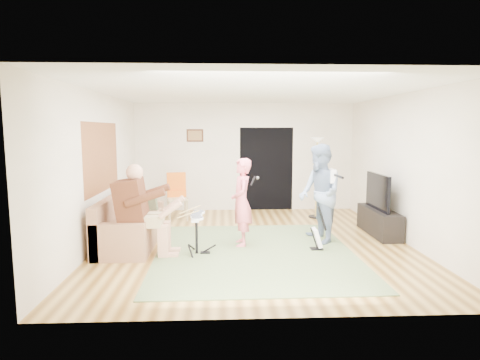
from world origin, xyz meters
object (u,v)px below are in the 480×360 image
(tv_cabinet, at_px, (379,222))
(television, at_px, (378,192))
(drum_kit, at_px, (197,236))
(torchiere_lamp, at_px, (317,163))
(guitarist, at_px, (320,194))
(singer, at_px, (242,202))
(guitar_spare, at_px, (317,237))
(dining_chair, at_px, (178,203))
(sofa, at_px, (126,229))

(tv_cabinet, bearing_deg, television, -180.00)
(drum_kit, bearing_deg, television, 18.04)
(torchiere_lamp, bearing_deg, drum_kit, -134.15)
(guitarist, xyz_separation_m, tv_cabinet, (1.31, 0.49, -0.65))
(tv_cabinet, relative_size, television, 1.31)
(singer, bearing_deg, guitar_spare, 72.29)
(torchiere_lamp, bearing_deg, dining_chair, -178.68)
(singer, height_order, guitarist, guitarist)
(sofa, bearing_deg, singer, -4.61)
(sofa, bearing_deg, guitarist, -0.35)
(sofa, xyz_separation_m, drum_kit, (1.29, -0.65, 0.02))
(singer, distance_m, guitarist, 1.44)
(guitarist, bearing_deg, tv_cabinet, 101.43)
(singer, bearing_deg, television, 100.54)
(guitar_spare, bearing_deg, sofa, 171.40)
(guitar_spare, height_order, dining_chair, dining_chair)
(tv_cabinet, xyz_separation_m, television, (-0.05, -0.00, 0.60))
(guitarist, height_order, guitar_spare, guitarist)
(sofa, relative_size, guitar_spare, 2.77)
(sofa, height_order, drum_kit, sofa)
(guitarist, height_order, dining_chair, guitarist)
(guitar_spare, bearing_deg, singer, 165.15)
(drum_kit, height_order, television, television)
(drum_kit, distance_m, television, 3.67)
(guitar_spare, bearing_deg, television, 34.79)
(guitarist, height_order, television, guitarist)
(guitarist, bearing_deg, singer, -93.40)
(dining_chair, bearing_deg, sofa, -121.58)
(drum_kit, distance_m, guitarist, 2.35)
(drum_kit, relative_size, torchiere_lamp, 0.37)
(torchiere_lamp, bearing_deg, television, -62.07)
(tv_cabinet, bearing_deg, torchiere_lamp, 119.33)
(guitar_spare, height_order, torchiere_lamp, torchiere_lamp)
(dining_chair, relative_size, tv_cabinet, 0.76)
(torchiere_lamp, distance_m, dining_chair, 3.33)
(singer, xyz_separation_m, television, (2.68, 0.64, 0.07))
(sofa, bearing_deg, guitar_spare, -8.60)
(television, bearing_deg, dining_chair, 159.66)
(tv_cabinet, bearing_deg, drum_kit, -162.20)
(sofa, bearing_deg, drum_kit, -26.67)
(drum_kit, bearing_deg, tv_cabinet, 17.80)
(torchiere_lamp, height_order, television, torchiere_lamp)
(drum_kit, xyz_separation_m, guitar_spare, (2.04, 0.15, -0.08))
(tv_cabinet, distance_m, television, 0.60)
(guitar_spare, bearing_deg, guitarist, 73.26)
(torchiere_lamp, bearing_deg, singer, -129.93)
(torchiere_lamp, xyz_separation_m, tv_cabinet, (0.88, -1.57, -1.03))
(drum_kit, distance_m, singer, 1.02)
(sofa, distance_m, guitar_spare, 3.37)
(sofa, distance_m, torchiere_lamp, 4.52)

